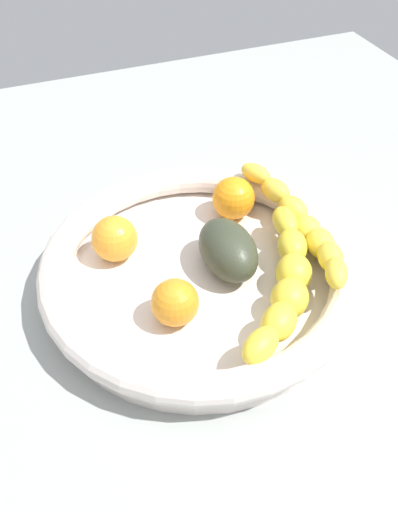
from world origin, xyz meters
TOP-DOWN VIEW (x-y plane):
  - kitchen_counter at (0.00, 0.00)cm, footprint 120.00×120.00cm
  - fruit_bowl at (0.00, 0.00)cm, footprint 35.93×35.93cm
  - banana_draped_left at (13.33, 0.54)cm, footprint 6.31×23.96cm
  - banana_draped_right at (7.30, -6.80)cm, footprint 15.17×20.24cm
  - orange_front at (-7.93, 6.55)cm, footprint 5.40×5.40cm
  - orange_mid_left at (8.01, 8.61)cm, footprint 5.41×5.41cm
  - orange_mid_right at (-4.65, -5.13)cm, footprint 5.06×5.06cm
  - avocado_dark at (3.51, -0.04)cm, footprint 6.16×9.47cm

SIDE VIEW (x-z plane):
  - kitchen_counter at x=0.00cm, z-range 0.00..3.00cm
  - fruit_bowl at x=0.00cm, z-range 3.08..8.44cm
  - orange_mid_right at x=-4.65cm, z-range 4.98..10.04cm
  - banana_draped_right at x=7.30cm, z-range 5.55..9.81cm
  - orange_front at x=-7.93cm, z-range 4.98..10.38cm
  - orange_mid_left at x=8.01cm, z-range 4.98..10.39cm
  - avocado_dark at x=3.51cm, z-range 4.98..10.58cm
  - banana_draped_left at x=13.33cm, z-range 5.21..10.96cm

